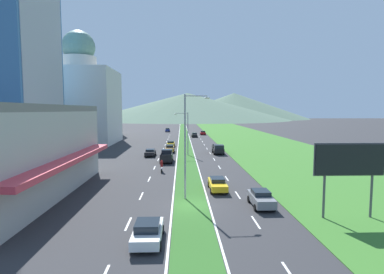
# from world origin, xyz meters

# --- Properties ---
(ground_plane) EXTENTS (600.00, 600.00, 0.00)m
(ground_plane) POSITION_xyz_m (0.00, 0.00, 0.00)
(ground_plane) COLOR #2D2D30
(grass_median) EXTENTS (3.20, 240.00, 0.06)m
(grass_median) POSITION_xyz_m (0.00, 60.00, 0.03)
(grass_median) COLOR #2D6023
(grass_median) RESTS_ON ground_plane
(grass_verge_right) EXTENTS (24.00, 240.00, 0.06)m
(grass_verge_right) POSITION_xyz_m (20.60, 60.00, 0.03)
(grass_verge_right) COLOR #387028
(grass_verge_right) RESTS_ON ground_plane
(lane_dash_left_2) EXTENTS (0.16, 2.80, 0.01)m
(lane_dash_left_2) POSITION_xyz_m (-5.10, -4.34, 0.01)
(lane_dash_left_2) COLOR silver
(lane_dash_left_2) RESTS_ON ground_plane
(lane_dash_left_3) EXTENTS (0.16, 2.80, 0.01)m
(lane_dash_left_3) POSITION_xyz_m (-5.10, 3.49, 0.01)
(lane_dash_left_3) COLOR silver
(lane_dash_left_3) RESTS_ON ground_plane
(lane_dash_left_4) EXTENTS (0.16, 2.80, 0.01)m
(lane_dash_left_4) POSITION_xyz_m (-5.10, 11.32, 0.01)
(lane_dash_left_4) COLOR silver
(lane_dash_left_4) RESTS_ON ground_plane
(lane_dash_left_5) EXTENTS (0.16, 2.80, 0.01)m
(lane_dash_left_5) POSITION_xyz_m (-5.10, 19.15, 0.01)
(lane_dash_left_5) COLOR silver
(lane_dash_left_5) RESTS_ON ground_plane
(lane_dash_left_6) EXTENTS (0.16, 2.80, 0.01)m
(lane_dash_left_6) POSITION_xyz_m (-5.10, 26.98, 0.01)
(lane_dash_left_6) COLOR silver
(lane_dash_left_6) RESTS_ON ground_plane
(lane_dash_left_7) EXTENTS (0.16, 2.80, 0.01)m
(lane_dash_left_7) POSITION_xyz_m (-5.10, 34.81, 0.01)
(lane_dash_left_7) COLOR silver
(lane_dash_left_7) RESTS_ON ground_plane
(lane_dash_left_8) EXTENTS (0.16, 2.80, 0.01)m
(lane_dash_left_8) POSITION_xyz_m (-5.10, 42.64, 0.01)
(lane_dash_left_8) COLOR silver
(lane_dash_left_8) RESTS_ON ground_plane
(lane_dash_left_9) EXTENTS (0.16, 2.80, 0.01)m
(lane_dash_left_9) POSITION_xyz_m (-5.10, 50.48, 0.01)
(lane_dash_left_9) COLOR silver
(lane_dash_left_9) RESTS_ON ground_plane
(lane_dash_left_10) EXTENTS (0.16, 2.80, 0.01)m
(lane_dash_left_10) POSITION_xyz_m (-5.10, 58.31, 0.01)
(lane_dash_left_10) COLOR silver
(lane_dash_left_10) RESTS_ON ground_plane
(lane_dash_left_11) EXTENTS (0.16, 2.80, 0.01)m
(lane_dash_left_11) POSITION_xyz_m (-5.10, 66.14, 0.01)
(lane_dash_left_11) COLOR silver
(lane_dash_left_11) RESTS_ON ground_plane
(lane_dash_left_12) EXTENTS (0.16, 2.80, 0.01)m
(lane_dash_left_12) POSITION_xyz_m (-5.10, 73.97, 0.01)
(lane_dash_left_12) COLOR silver
(lane_dash_left_12) RESTS_ON ground_plane
(lane_dash_left_13) EXTENTS (0.16, 2.80, 0.01)m
(lane_dash_left_13) POSITION_xyz_m (-5.10, 81.80, 0.01)
(lane_dash_left_13) COLOR silver
(lane_dash_left_13) RESTS_ON ground_plane
(lane_dash_right_2) EXTENTS (0.16, 2.80, 0.01)m
(lane_dash_right_2) POSITION_xyz_m (5.10, -4.34, 0.01)
(lane_dash_right_2) COLOR silver
(lane_dash_right_2) RESTS_ON ground_plane
(lane_dash_right_3) EXTENTS (0.16, 2.80, 0.01)m
(lane_dash_right_3) POSITION_xyz_m (5.10, 3.49, 0.01)
(lane_dash_right_3) COLOR silver
(lane_dash_right_3) RESTS_ON ground_plane
(lane_dash_right_4) EXTENTS (0.16, 2.80, 0.01)m
(lane_dash_right_4) POSITION_xyz_m (5.10, 11.32, 0.01)
(lane_dash_right_4) COLOR silver
(lane_dash_right_4) RESTS_ON ground_plane
(lane_dash_right_5) EXTENTS (0.16, 2.80, 0.01)m
(lane_dash_right_5) POSITION_xyz_m (5.10, 19.15, 0.01)
(lane_dash_right_5) COLOR silver
(lane_dash_right_5) RESTS_ON ground_plane
(lane_dash_right_6) EXTENTS (0.16, 2.80, 0.01)m
(lane_dash_right_6) POSITION_xyz_m (5.10, 26.98, 0.01)
(lane_dash_right_6) COLOR silver
(lane_dash_right_6) RESTS_ON ground_plane
(lane_dash_right_7) EXTENTS (0.16, 2.80, 0.01)m
(lane_dash_right_7) POSITION_xyz_m (5.10, 34.81, 0.01)
(lane_dash_right_7) COLOR silver
(lane_dash_right_7) RESTS_ON ground_plane
(lane_dash_right_8) EXTENTS (0.16, 2.80, 0.01)m
(lane_dash_right_8) POSITION_xyz_m (5.10, 42.64, 0.01)
(lane_dash_right_8) COLOR silver
(lane_dash_right_8) RESTS_ON ground_plane
(lane_dash_right_9) EXTENTS (0.16, 2.80, 0.01)m
(lane_dash_right_9) POSITION_xyz_m (5.10, 50.48, 0.01)
(lane_dash_right_9) COLOR silver
(lane_dash_right_9) RESTS_ON ground_plane
(lane_dash_right_10) EXTENTS (0.16, 2.80, 0.01)m
(lane_dash_right_10) POSITION_xyz_m (5.10, 58.31, 0.01)
(lane_dash_right_10) COLOR silver
(lane_dash_right_10) RESTS_ON ground_plane
(lane_dash_right_11) EXTENTS (0.16, 2.80, 0.01)m
(lane_dash_right_11) POSITION_xyz_m (5.10, 66.14, 0.01)
(lane_dash_right_11) COLOR silver
(lane_dash_right_11) RESTS_ON ground_plane
(lane_dash_right_12) EXTENTS (0.16, 2.80, 0.01)m
(lane_dash_right_12) POSITION_xyz_m (5.10, 73.97, 0.01)
(lane_dash_right_12) COLOR silver
(lane_dash_right_12) RESTS_ON ground_plane
(lane_dash_right_13) EXTENTS (0.16, 2.80, 0.01)m
(lane_dash_right_13) POSITION_xyz_m (5.10, 81.80, 0.01)
(lane_dash_right_13) COLOR silver
(lane_dash_right_13) RESTS_ON ground_plane
(edge_line_median_left) EXTENTS (0.16, 240.00, 0.01)m
(edge_line_median_left) POSITION_xyz_m (-1.75, 60.00, 0.01)
(edge_line_median_left) COLOR silver
(edge_line_median_left) RESTS_ON ground_plane
(edge_line_median_right) EXTENTS (0.16, 240.00, 0.01)m
(edge_line_median_right) POSITION_xyz_m (1.75, 60.00, 0.01)
(edge_line_median_right) COLOR silver
(edge_line_median_right) RESTS_ON ground_plane
(domed_building) EXTENTS (18.67, 18.67, 30.06)m
(domed_building) POSITION_xyz_m (-28.16, 55.65, 11.58)
(domed_building) COLOR silver
(domed_building) RESTS_ON ground_plane
(midrise_colored) EXTENTS (13.45, 13.45, 19.92)m
(midrise_colored) POSITION_xyz_m (-30.62, 81.48, 9.96)
(midrise_colored) COLOR beige
(midrise_colored) RESTS_ON ground_plane
(hill_far_left) EXTENTS (130.42, 130.42, 24.67)m
(hill_far_left) POSITION_xyz_m (-102.44, 239.77, 12.33)
(hill_far_left) COLOR #3D5647
(hill_far_left) RESTS_ON ground_plane
(hill_far_center) EXTENTS (190.93, 190.93, 25.10)m
(hill_far_center) POSITION_xyz_m (4.86, 262.48, 12.55)
(hill_far_center) COLOR #516B56
(hill_far_center) RESTS_ON ground_plane
(hill_far_right) EXTENTS (152.96, 152.96, 26.85)m
(hill_far_right) POSITION_xyz_m (54.57, 292.80, 13.42)
(hill_far_right) COLOR #516B56
(hill_far_right) RESTS_ON ground_plane
(street_lamp_near) EXTENTS (2.58, 0.30, 10.55)m
(street_lamp_near) POSITION_xyz_m (-0.27, 2.24, 5.95)
(street_lamp_near) COLOR #99999E
(street_lamp_near) RESTS_ON ground_plane
(street_lamp_mid) EXTENTS (2.85, 0.28, 8.53)m
(street_lamp_mid) POSITION_xyz_m (0.09, 32.05, 4.94)
(street_lamp_mid) COLOR #99999E
(street_lamp_mid) RESTS_ON ground_plane
(billboard_roadside) EXTENTS (5.92, 0.28, 6.32)m
(billboard_roadside) POSITION_xyz_m (12.92, -3.73, 4.72)
(billboard_roadside) COLOR #4C4C51
(billboard_roadside) RESTS_ON ground_plane
(car_0) EXTENTS (1.88, 4.15, 1.59)m
(car_0) POSITION_xyz_m (-3.35, 36.63, 0.80)
(car_0) COLOR #C6842D
(car_0) RESTS_ON ground_plane
(car_1) EXTENTS (1.85, 4.39, 1.59)m
(car_1) POSITION_xyz_m (-6.61, 97.76, 0.80)
(car_1) COLOR navy
(car_1) RESTS_ON ground_plane
(car_2) EXTENTS (2.01, 4.37, 1.50)m
(car_2) POSITION_xyz_m (-3.17, -7.77, 0.76)
(car_2) COLOR silver
(car_2) RESTS_ON ground_plane
(car_3) EXTENTS (1.90, 4.27, 1.43)m
(car_3) POSITION_xyz_m (-3.50, 46.45, 0.74)
(car_3) COLOR yellow
(car_3) RESTS_ON ground_plane
(car_4) EXTENTS (1.91, 4.23, 1.51)m
(car_4) POSITION_xyz_m (6.57, -0.34, 0.78)
(car_4) COLOR slate
(car_4) RESTS_ON ground_plane
(car_5) EXTENTS (2.00, 4.51, 1.39)m
(car_5) POSITION_xyz_m (-6.99, 31.36, 0.73)
(car_5) COLOR black
(car_5) RESTS_ON ground_plane
(car_6) EXTENTS (1.97, 4.20, 1.45)m
(car_6) POSITION_xyz_m (6.98, 82.36, 0.74)
(car_6) COLOR maroon
(car_6) RESTS_ON ground_plane
(car_7) EXTENTS (1.91, 4.72, 1.39)m
(car_7) POSITION_xyz_m (3.18, 5.60, 0.73)
(car_7) COLOR yellow
(car_7) RESTS_ON ground_plane
(car_8) EXTENTS (1.92, 4.63, 1.46)m
(car_8) POSITION_xyz_m (3.48, 72.98, 0.76)
(car_8) COLOR black
(car_8) RESTS_ON ground_plane
(pickup_truck_0) EXTENTS (2.18, 5.40, 2.00)m
(pickup_truck_0) POSITION_xyz_m (-3.46, 24.71, 0.98)
(pickup_truck_0) COLOR black
(pickup_truck_0) RESTS_ON ground_plane
(pickup_truck_1) EXTENTS (2.18, 5.40, 2.00)m
(pickup_truck_1) POSITION_xyz_m (6.68, 33.98, 0.98)
(pickup_truck_1) COLOR black
(pickup_truck_1) RESTS_ON ground_plane
(motorcycle_rider) EXTENTS (0.36, 2.00, 1.80)m
(motorcycle_rider) POSITION_xyz_m (-3.74, 15.63, 0.75)
(motorcycle_rider) COLOR black
(motorcycle_rider) RESTS_ON ground_plane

